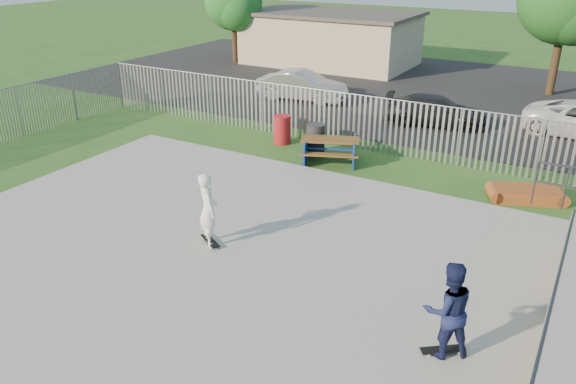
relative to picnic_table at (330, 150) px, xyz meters
The scene contains 16 objects.
ground 7.19m from the picnic_table, 87.66° to the right, with size 120.00×120.00×0.00m, color #2E5D1F.
concrete_slab 7.19m from the picnic_table, 87.66° to the right, with size 15.00×12.00×0.15m, color #9F9F9A.
fence 2.95m from the picnic_table, 63.42° to the right, with size 26.04×16.02×2.00m.
picnic_table is the anchor object (origin of this frame).
funbox 6.47m from the picnic_table, ahead, with size 2.07×1.56×0.37m.
trash_bin_red 2.60m from the picnic_table, 159.86° to the left, with size 0.65×0.65×1.08m, color maroon.
trash_bin_grey 0.94m from the picnic_table, 149.67° to the left, with size 0.66×0.66×1.11m, color #28282B.
parking_lot 11.84m from the picnic_table, 88.58° to the left, with size 40.00×18.00×0.02m, color black.
car_silver 8.40m from the picnic_table, 125.11° to the left, with size 1.49×4.27×1.41m, color silver.
car_dark 6.39m from the picnic_table, 72.50° to the left, with size 1.70×4.17×1.21m, color black.
building 17.64m from the picnic_table, 115.96° to the left, with size 10.40×6.40×3.20m.
tree_left 19.18m from the picnic_table, 134.77° to the left, with size 3.60×3.60×5.56m.
skateboard_a 10.30m from the picnic_table, 52.54° to the right, with size 0.76×0.64×0.08m.
skateboard_b 7.00m from the picnic_table, 89.02° to the right, with size 0.79×0.57×0.08m.
skater_navy 10.32m from the picnic_table, 52.54° to the right, with size 0.90×0.70×1.86m, color #161D46.
skater_white 7.02m from the picnic_table, 89.02° to the right, with size 0.68×0.45×1.86m, color white.
Camera 1 is at (7.60, -9.46, 6.94)m, focal length 35.00 mm.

